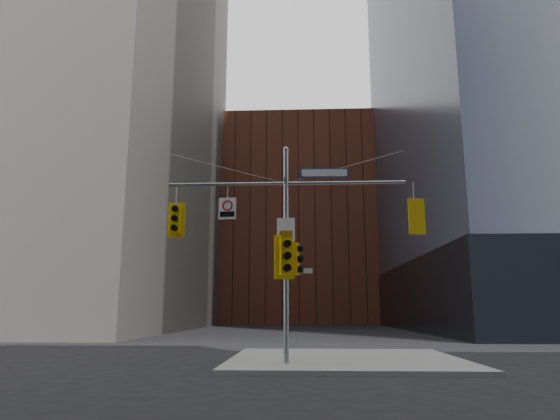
# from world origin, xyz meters

# --- Properties ---
(ground) EXTENTS (160.00, 160.00, 0.00)m
(ground) POSITION_xyz_m (0.00, 0.00, 0.00)
(ground) COLOR black
(ground) RESTS_ON ground
(sidewalk_corner) EXTENTS (8.00, 8.00, 0.15)m
(sidewalk_corner) POSITION_xyz_m (2.00, 4.00, 0.07)
(sidewalk_corner) COLOR gray
(sidewalk_corner) RESTS_ON ground
(brick_midrise) EXTENTS (26.00, 20.00, 28.00)m
(brick_midrise) POSITION_xyz_m (0.00, 58.00, 14.00)
(brick_midrise) COLOR brown
(brick_midrise) RESTS_ON ground
(signal_assembly) EXTENTS (8.00, 0.80, 7.30)m
(signal_assembly) POSITION_xyz_m (0.00, 1.99, 4.42)
(signal_assembly) COLOR gray
(signal_assembly) RESTS_ON ground
(traffic_light_west_arm) EXTENTS (0.57, 0.47, 1.20)m
(traffic_light_west_arm) POSITION_xyz_m (-3.74, 2.01, 4.80)
(traffic_light_west_arm) COLOR yellow
(traffic_light_west_arm) RESTS_ON ground
(traffic_light_east_arm) EXTENTS (0.57, 0.50, 1.19)m
(traffic_light_east_arm) POSITION_xyz_m (4.26, 1.99, 4.80)
(traffic_light_east_arm) COLOR yellow
(traffic_light_east_arm) RESTS_ON ground
(traffic_light_pole_side) EXTENTS (0.45, 0.39, 1.05)m
(traffic_light_pole_side) POSITION_xyz_m (0.32, 1.99, 3.44)
(traffic_light_pole_side) COLOR yellow
(traffic_light_pole_side) RESTS_ON ground
(traffic_light_pole_front) EXTENTS (0.67, 0.63, 1.44)m
(traffic_light_pole_front) POSITION_xyz_m (-0.00, 1.73, 3.49)
(traffic_light_pole_front) COLOR yellow
(traffic_light_pole_front) RESTS_ON ground
(street_sign_blade) EXTENTS (1.62, 0.08, 0.32)m
(street_sign_blade) POSITION_xyz_m (1.31, 2.00, 6.35)
(street_sign_blade) COLOR #103D97
(street_sign_blade) RESTS_ON ground
(regulatory_sign_arm) EXTENTS (0.60, 0.09, 0.74)m
(regulatory_sign_arm) POSITION_xyz_m (-1.98, 1.97, 5.17)
(regulatory_sign_arm) COLOR silver
(regulatory_sign_arm) RESTS_ON ground
(regulatory_sign_pole) EXTENTS (0.60, 0.10, 0.78)m
(regulatory_sign_pole) POSITION_xyz_m (0.00, 1.88, 4.38)
(regulatory_sign_pole) COLOR silver
(regulatory_sign_pole) RESTS_ON ground
(street_blade_ew) EXTENTS (0.83, 0.11, 0.17)m
(street_blade_ew) POSITION_xyz_m (0.45, 2.00, 3.05)
(street_blade_ew) COLOR silver
(street_blade_ew) RESTS_ON ground
(street_blade_ns) EXTENTS (0.08, 0.70, 0.14)m
(street_blade_ns) POSITION_xyz_m (0.00, 2.45, 2.80)
(street_blade_ns) COLOR #145926
(street_blade_ns) RESTS_ON ground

